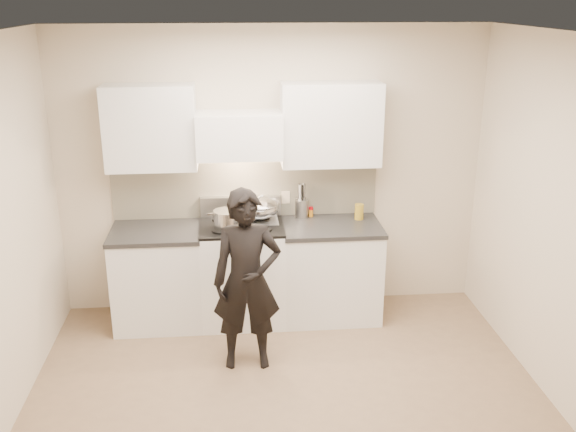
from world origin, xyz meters
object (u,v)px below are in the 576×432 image
(utensil_crock, at_px, (302,207))
(person, at_px, (247,281))
(stove, at_px, (243,272))
(wok, at_px, (259,208))
(counter_right, at_px, (330,270))

(utensil_crock, xyz_separation_m, person, (-0.56, -1.04, -0.26))
(stove, relative_size, utensil_crock, 2.92)
(wok, distance_m, person, 1.00)
(counter_right, relative_size, utensil_crock, 2.80)
(wok, bearing_deg, utensil_crock, 14.48)
(person, bearing_deg, wok, 81.45)
(wok, bearing_deg, person, -98.99)
(counter_right, bearing_deg, person, -134.87)
(utensil_crock, distance_m, person, 1.21)
(stove, bearing_deg, person, -88.60)
(utensil_crock, bearing_deg, counter_right, -42.27)
(counter_right, height_order, utensil_crock, utensil_crock)
(utensil_crock, relative_size, person, 0.22)
(utensil_crock, height_order, person, person)
(counter_right, distance_m, person, 1.19)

